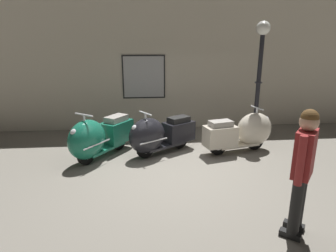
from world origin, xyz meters
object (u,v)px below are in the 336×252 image
scooter_1 (157,135)px  lamppost (260,71)px  visitor_0 (303,165)px  scooter_2 (244,132)px  scooter_0 (97,137)px

scooter_1 → lamppost: lamppost is taller
lamppost → visitor_0: (-0.89, -3.77, -0.86)m
scooter_2 → lamppost: (0.51, 0.63, 1.40)m
scooter_0 → visitor_0: size_ratio=1.01×
scooter_0 → lamppost: 4.28m
scooter_2 → lamppost: size_ratio=0.60×
lamppost → scooter_2: bearing=-129.3°
scooter_0 → scooter_1: scooter_0 is taller
scooter_2 → scooter_0: bearing=168.8°
scooter_1 → lamppost: bearing=161.9°
scooter_0 → lamppost: bearing=137.0°
scooter_2 → lamppost: 1.62m
lamppost → scooter_0: bearing=-168.7°
scooter_2 → lamppost: lamppost is taller
scooter_0 → visitor_0: (3.09, -2.98, 0.52)m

